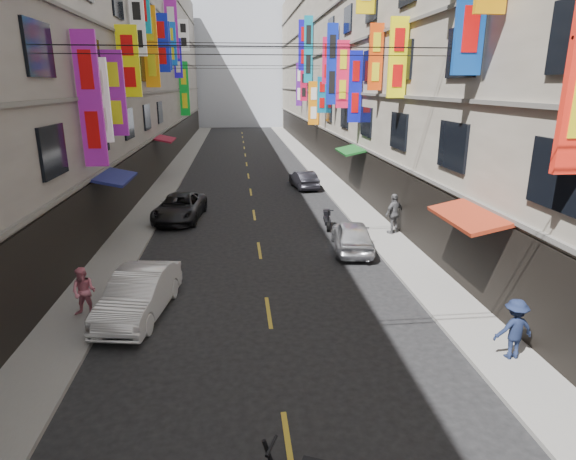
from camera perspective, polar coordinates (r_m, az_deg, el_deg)
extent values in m
cube|color=slate|center=(38.80, -13.66, 6.15)|extent=(2.00, 90.00, 0.12)
cube|color=slate|center=(39.06, 4.17, 6.65)|extent=(2.00, 90.00, 0.12)
cube|color=gray|center=(39.53, -23.82, 19.22)|extent=(10.00, 90.00, 19.00)
cube|color=black|center=(38.71, -15.22, 8.18)|extent=(0.12, 85.50, 3.00)
cube|color=#66635E|center=(38.50, -15.40, 10.68)|extent=(0.16, 90.00, 0.14)
cube|color=#66635E|center=(38.33, -15.78, 15.43)|extent=(0.16, 90.00, 0.14)
cube|color=#66635E|center=(38.42, -16.18, 20.19)|extent=(0.16, 90.00, 0.14)
cube|color=#B0A693|center=(40.04, 13.51, 20.07)|extent=(10.00, 90.00, 19.00)
cube|color=black|center=(39.01, 5.61, 8.75)|extent=(0.12, 85.50, 3.00)
cube|color=#66635E|center=(38.81, 5.66, 11.23)|extent=(0.16, 90.00, 0.14)
cube|color=#66635E|center=(38.63, 5.81, 15.96)|extent=(0.16, 90.00, 0.14)
cube|color=#66635E|center=(38.72, 5.95, 20.70)|extent=(0.16, 90.00, 0.14)
cube|color=#66635E|center=(39.08, 6.11, 25.38)|extent=(0.16, 90.00, 0.14)
cube|color=#B4BAC9|center=(87.94, -5.82, 19.38)|extent=(18.00, 8.00, 22.00)
cube|color=#8D198D|center=(20.79, -22.40, 14.03)|extent=(0.89, 0.18, 5.13)
cylinder|color=black|center=(20.81, -22.54, 14.01)|extent=(0.99, 0.08, 0.08)
cube|color=white|center=(22.64, -21.28, 14.08)|extent=(0.72, 0.18, 3.50)
cylinder|color=black|center=(22.65, -21.40, 14.07)|extent=(0.82, 0.08, 0.08)
cube|color=#FCF00D|center=(23.49, 12.88, 19.25)|extent=(0.82, 0.18, 3.46)
cylinder|color=black|center=(23.51, 13.00, 19.24)|extent=(0.92, 0.08, 0.08)
cube|color=#841989|center=(24.71, -19.81, 14.96)|extent=(0.93, 0.18, 3.86)
cylinder|color=black|center=(24.72, -19.93, 14.95)|extent=(1.03, 0.08, 0.08)
cube|color=#E6410C|center=(27.14, 10.36, 19.50)|extent=(0.72, 0.18, 3.33)
cylinder|color=black|center=(27.15, 10.46, 19.49)|extent=(0.82, 0.08, 0.08)
cube|color=#CECB0A|center=(27.97, -18.36, 18.43)|extent=(1.10, 0.18, 3.59)
cylinder|color=black|center=(27.98, -18.46, 18.42)|extent=(1.20, 0.08, 0.08)
cube|color=#1016BB|center=(31.08, 7.96, 16.43)|extent=(0.79, 0.18, 4.24)
cylinder|color=black|center=(31.09, 8.06, 16.43)|extent=(0.89, 0.08, 0.08)
cube|color=silver|center=(32.34, -17.37, 22.16)|extent=(0.83, 0.18, 3.48)
cylinder|color=black|center=(32.35, -17.46, 22.15)|extent=(0.93, 0.08, 0.08)
cube|color=#F41745|center=(34.59, 6.50, 17.83)|extent=(0.84, 0.18, 4.40)
cylinder|color=black|center=(34.60, 6.58, 17.83)|extent=(0.94, 0.08, 0.08)
cube|color=orange|center=(35.88, -15.96, 20.11)|extent=(0.96, 0.18, 5.19)
cylinder|color=black|center=(35.89, -16.05, 20.10)|extent=(1.06, 0.08, 0.08)
cube|color=#0F24B1|center=(38.45, 5.24, 18.94)|extent=(0.82, 0.18, 5.82)
cylinder|color=black|center=(38.46, 5.32, 18.94)|extent=(0.92, 0.08, 0.08)
cube|color=#0E1BA9|center=(40.46, -14.78, 20.63)|extent=(1.15, 0.18, 4.22)
cylinder|color=black|center=(40.46, -14.86, 20.63)|extent=(1.25, 0.08, 0.08)
cube|color=#E11547|center=(40.98, 4.62, 19.36)|extent=(0.71, 0.18, 3.57)
cylinder|color=black|center=(40.99, 4.69, 19.36)|extent=(0.81, 0.08, 0.08)
cube|color=#0C6E9B|center=(42.63, 4.04, 15.69)|extent=(0.78, 0.18, 2.97)
cylinder|color=black|center=(42.64, 4.11, 15.69)|extent=(0.88, 0.08, 0.08)
cube|color=#0F2DB2|center=(44.16, -14.28, 20.36)|extent=(0.83, 0.18, 3.84)
cylinder|color=black|center=(44.16, -14.34, 20.36)|extent=(0.93, 0.08, 0.08)
cube|color=blue|center=(46.65, -13.75, 20.62)|extent=(1.03, 0.18, 3.63)
cylinder|color=black|center=(46.66, -13.81, 20.61)|extent=(1.13, 0.08, 0.08)
cube|color=orange|center=(46.49, 3.04, 14.78)|extent=(0.97, 0.18, 3.93)
cylinder|color=black|center=(46.50, 3.11, 14.78)|extent=(1.07, 0.08, 0.08)
cube|color=#961B90|center=(47.95, -13.62, 22.17)|extent=(1.11, 0.18, 5.02)
cylinder|color=black|center=(47.96, -13.69, 22.17)|extent=(1.21, 0.08, 0.08)
cube|color=#0C7A98|center=(50.74, 2.42, 20.57)|extent=(0.84, 0.18, 6.23)
cylinder|color=black|center=(50.75, 2.48, 20.57)|extent=(0.94, 0.08, 0.08)
cube|color=#2110BD|center=(52.64, -12.93, 19.22)|extent=(0.81, 0.18, 3.79)
cylinder|color=black|center=(52.65, -12.99, 19.22)|extent=(0.91, 0.08, 0.08)
cube|color=#180FB3|center=(52.81, 1.91, 21.02)|extent=(1.14, 0.18, 4.90)
cylinder|color=black|center=(52.82, 1.97, 21.02)|extent=(1.24, 0.08, 0.08)
cube|color=red|center=(54.02, 1.88, 16.78)|extent=(0.75, 0.18, 3.27)
cylinder|color=black|center=(54.02, 1.93, 16.78)|extent=(0.85, 0.08, 0.08)
cube|color=#0D9226|center=(56.00, -12.20, 16.04)|extent=(1.03, 0.18, 5.70)
cylinder|color=black|center=(56.01, -12.25, 16.03)|extent=(1.13, 0.08, 0.08)
cube|color=white|center=(58.68, -12.28, 21.64)|extent=(1.11, 0.18, 3.28)
cylinder|color=black|center=(58.68, -12.33, 21.63)|extent=(1.21, 0.08, 0.08)
cube|color=#52177F|center=(58.45, 1.30, 16.86)|extent=(0.66, 0.18, 4.81)
cylinder|color=black|center=(58.45, 1.35, 16.86)|extent=(0.76, 0.08, 0.08)
cube|color=maroon|center=(16.06, 20.60, 1.61)|extent=(1.39, 3.20, 0.41)
cube|color=navy|center=(22.84, -19.87, 5.94)|extent=(1.39, 3.20, 0.41)
cube|color=#15501C|center=(30.93, 7.46, 9.39)|extent=(1.39, 3.20, 0.41)
cube|color=maroon|center=(38.43, -14.42, 10.44)|extent=(1.39, 3.20, 0.41)
cylinder|color=black|center=(17.90, -3.56, 20.90)|extent=(14.00, 0.04, 0.04)
cylinder|color=black|center=(31.94, -4.84, 21.21)|extent=(14.00, 0.04, 0.04)
cylinder|color=black|center=(45.88, -5.27, 18.84)|extent=(14.00, 0.04, 0.04)
cube|color=gold|center=(10.48, 0.09, -24.42)|extent=(0.12, 2.20, 0.01)
cube|color=gold|center=(15.49, -2.32, -9.70)|extent=(0.12, 2.20, 0.01)
cube|color=gold|center=(21.02, -3.41, -2.41)|extent=(0.12, 2.20, 0.01)
cube|color=gold|center=(26.76, -4.03, 1.80)|extent=(0.12, 2.20, 0.01)
cube|color=gold|center=(32.59, -4.44, 4.51)|extent=(0.12, 2.20, 0.01)
cube|color=gold|center=(38.47, -4.72, 6.40)|extent=(0.12, 2.20, 0.01)
cube|color=gold|center=(44.38, -4.93, 7.78)|extent=(0.12, 2.20, 0.01)
cube|color=gold|center=(50.32, -5.09, 8.84)|extent=(0.12, 2.20, 0.01)
cube|color=gold|center=(56.27, -5.21, 9.68)|extent=(0.12, 2.20, 0.01)
cube|color=gold|center=(62.23, -5.32, 10.35)|extent=(0.12, 2.20, 0.01)
cube|color=gold|center=(68.19, -5.40, 10.91)|extent=(0.12, 2.20, 0.01)
cube|color=gold|center=(74.16, -5.47, 11.38)|extent=(0.12, 2.20, 0.01)
cylinder|color=black|center=(8.93, -1.97, -24.20)|extent=(0.25, 0.48, 0.06)
cylinder|color=black|center=(23.67, 4.78, 0.39)|extent=(0.17, 0.51, 0.50)
cylinder|color=black|center=(24.91, 4.53, 1.24)|extent=(0.17, 0.51, 0.50)
cube|color=black|center=(24.25, 4.66, 1.17)|extent=(0.43, 1.32, 0.18)
cube|color=black|center=(24.40, 4.63, 2.12)|extent=(0.37, 0.58, 0.22)
cylinder|color=black|center=(23.64, 4.79, 1.51)|extent=(0.12, 0.36, 0.88)
cylinder|color=black|center=(23.55, 4.81, 2.33)|extent=(0.50, 0.11, 0.06)
imported|color=white|center=(15.71, -17.25, -7.24)|extent=(2.20, 4.52, 1.43)
imported|color=black|center=(26.24, -12.72, 2.63)|extent=(2.75, 5.06, 1.35)
imported|color=silver|center=(20.95, 7.61, -0.66)|extent=(2.03, 4.12, 1.35)
imported|color=#232229|center=(33.65, 1.86, 6.00)|extent=(1.77, 3.85, 1.22)
imported|color=#D97387|center=(15.97, -23.02, -6.76)|extent=(0.82, 0.63, 1.55)
imported|color=#161F3D|center=(13.83, 25.24, -10.55)|extent=(1.09, 0.62, 1.62)
imported|color=#58585A|center=(23.29, 12.46, 1.91)|extent=(1.30, 1.13, 1.93)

